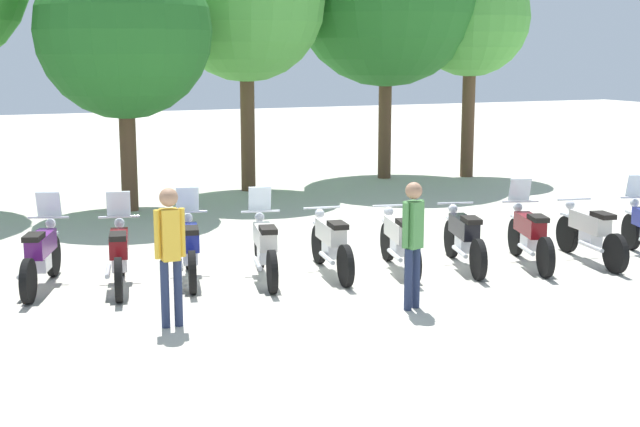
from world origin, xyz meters
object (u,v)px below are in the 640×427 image
(motorcycle_3, at_px, (190,247))
(motorcycle_7, at_px, (464,237))
(motorcycle_5, at_px, (331,243))
(motorcycle_6, at_px, (399,240))
(person_0, at_px, (413,235))
(tree_5, at_px, (471,19))
(motorcycle_8, at_px, (529,234))
(motorcycle_2, at_px, (119,253))
(tree_2, at_px, (124,31))
(person_1, at_px, (170,245))
(motorcycle_4, at_px, (265,246))
(motorcycle_1, at_px, (41,254))
(tree_3, at_px, (246,3))
(motorcycle_9, at_px, (590,232))

(motorcycle_3, distance_m, motorcycle_7, 4.42)
(motorcycle_5, height_order, motorcycle_6, same)
(person_0, relative_size, tree_5, 0.29)
(motorcycle_5, relative_size, motorcycle_6, 1.01)
(motorcycle_5, height_order, motorcycle_8, motorcycle_8)
(motorcycle_2, xyz_separation_m, motorcycle_8, (6.48, -1.25, 0.00))
(motorcycle_3, height_order, tree_2, tree_2)
(person_0, bearing_deg, motorcycle_6, 134.63)
(person_0, distance_m, person_1, 3.25)
(motorcycle_2, distance_m, tree_2, 7.45)
(motorcycle_4, bearing_deg, motorcycle_1, 88.46)
(motorcycle_4, relative_size, motorcycle_5, 0.99)
(motorcycle_1, height_order, motorcycle_8, same)
(motorcycle_4, bearing_deg, person_0, -138.05)
(motorcycle_1, bearing_deg, person_1, -134.03)
(motorcycle_8, bearing_deg, motorcycle_7, 93.92)
(tree_2, distance_m, tree_3, 3.84)
(motorcycle_2, xyz_separation_m, motorcycle_3, (1.08, 0.01, 0.00))
(tree_5, bearing_deg, motorcycle_7, -122.76)
(motorcycle_7, distance_m, motorcycle_9, 2.21)
(tree_3, bearing_deg, motorcycle_3, -114.38)
(motorcycle_9, bearing_deg, motorcycle_1, 87.92)
(motorcycle_4, bearing_deg, motorcycle_3, 81.43)
(person_0, xyz_separation_m, tree_3, (1.32, 10.90, 3.63))
(motorcycle_7, distance_m, motorcycle_8, 1.12)
(motorcycle_7, bearing_deg, motorcycle_5, 93.93)
(motorcycle_8, relative_size, person_0, 1.20)
(motorcycle_8, bearing_deg, motorcycle_9, -82.27)
(motorcycle_5, bearing_deg, motorcycle_1, 86.34)
(tree_5, bearing_deg, person_1, -136.71)
(motorcycle_8, height_order, tree_2, tree_2)
(motorcycle_4, relative_size, motorcycle_9, 0.99)
(motorcycle_4, distance_m, person_0, 2.70)
(tree_5, bearing_deg, tree_3, 179.88)
(motorcycle_3, bearing_deg, motorcycle_9, -89.97)
(motorcycle_9, height_order, tree_5, tree_5)
(motorcycle_5, bearing_deg, motorcycle_7, -94.04)
(person_1, bearing_deg, motorcycle_2, 5.53)
(motorcycle_3, relative_size, motorcycle_6, 1.00)
(motorcycle_2, height_order, motorcycle_7, motorcycle_2)
(person_0, height_order, tree_5, tree_5)
(motorcycle_3, distance_m, tree_5, 13.62)
(motorcycle_1, distance_m, tree_5, 15.09)
(motorcycle_4, distance_m, motorcycle_9, 5.49)
(motorcycle_2, xyz_separation_m, person_1, (0.25, -2.21, 0.55))
(motorcycle_9, distance_m, tree_2, 10.57)
(motorcycle_5, bearing_deg, motorcycle_4, 93.20)
(motorcycle_5, bearing_deg, person_1, 128.02)
(person_0, bearing_deg, motorcycle_3, -160.75)
(motorcycle_3, distance_m, motorcycle_9, 6.63)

